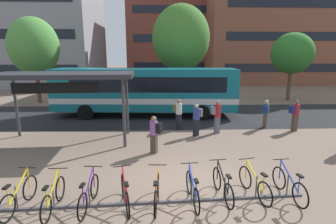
{
  "coord_description": "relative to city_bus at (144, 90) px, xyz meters",
  "views": [
    {
      "loc": [
        -1.06,
        -7.13,
        4.04
      ],
      "look_at": [
        -0.61,
        4.19,
        1.53
      ],
      "focal_mm": 27.29,
      "sensor_mm": 36.0,
      "label": 1
    }
  ],
  "objects": [
    {
      "name": "parked_bicycle_red_3",
      "position": [
        0.02,
        -10.85,
        -1.39
      ],
      "size": [
        0.6,
        1.68,
        0.99
      ],
      "rotation": [
        0.0,
        0.0,
        1.81
      ],
      "color": "black",
      "rests_on": "ground"
    },
    {
      "name": "bus_lane_asphalt",
      "position": [
        1.99,
        -0.0,
        -1.77
      ],
      "size": [
        80.0,
        7.2,
        0.01
      ],
      "primitive_type": "cube",
      "color": "#232326",
      "rests_on": "ground"
    },
    {
      "name": "parked_bicycle_blue_8",
      "position": [
        4.69,
        -10.55,
        -1.39
      ],
      "size": [
        0.52,
        1.72,
        0.99
      ],
      "rotation": [
        0.0,
        0.0,
        1.68
      ],
      "color": "black",
      "rests_on": "ground"
    },
    {
      "name": "parked_bicycle_yellow_7",
      "position": [
        3.71,
        -10.46,
        -1.39
      ],
      "size": [
        0.55,
        1.7,
        0.99
      ],
      "rotation": [
        0.0,
        0.0,
        1.77
      ],
      "color": "black",
      "rests_on": "ground"
    },
    {
      "name": "building_right_wing",
      "position": [
        21.76,
        22.15,
        8.39
      ],
      "size": [
        27.1,
        10.67,
        20.32
      ],
      "color": "brown",
      "rests_on": "ground"
    },
    {
      "name": "parked_bicycle_purple_2",
      "position": [
        -0.95,
        -10.85,
        -1.39
      ],
      "size": [
        0.52,
        1.72,
        0.99
      ],
      "rotation": [
        0.0,
        0.0,
        1.51
      ],
      "color": "black",
      "rests_on": "ground"
    },
    {
      "name": "transit_shelter",
      "position": [
        -3.38,
        -5.25,
        1.28
      ],
      "size": [
        6.43,
        3.15,
        3.27
      ],
      "rotation": [
        0.0,
        0.0,
        0.05
      ],
      "color": "#38383D",
      "rests_on": "ground"
    },
    {
      "name": "bike_rack",
      "position": [
        0.92,
        -10.71,
        -1.68
      ],
      "size": [
        8.43,
        0.52,
        0.7
      ],
      "rotation": [
        0.0,
        0.0,
        0.05
      ],
      "color": "#47474C",
      "rests_on": "ground"
    },
    {
      "name": "commuter_olive_pack_5",
      "position": [
        2.04,
        -3.47,
        -0.79
      ],
      "size": [
        0.58,
        0.59,
        1.71
      ],
      "rotation": [
        0.0,
        0.0,
        5.47
      ],
      "color": "black",
      "rests_on": "ground"
    },
    {
      "name": "commuter_navy_pack_2",
      "position": [
        8.33,
        -3.98,
        -0.79
      ],
      "size": [
        0.57,
        0.4,
        1.7
      ],
      "rotation": [
        0.0,
        0.0,
        0.18
      ],
      "color": "#47382D",
      "rests_on": "ground"
    },
    {
      "name": "commuter_navy_pack_0",
      "position": [
        6.99,
        -3.34,
        -0.84
      ],
      "size": [
        0.54,
        0.61,
        1.62
      ],
      "rotation": [
        0.0,
        0.0,
        1.01
      ],
      "color": "#47382D",
      "rests_on": "ground"
    },
    {
      "name": "commuter_grey_pack_4",
      "position": [
        4.01,
        -4.21,
        -0.76
      ],
      "size": [
        0.57,
        0.4,
        1.76
      ],
      "rotation": [
        0.0,
        0.0,
        0.2
      ],
      "color": "#565660",
      "rests_on": "ground"
    },
    {
      "name": "ground",
      "position": [
        1.99,
        -10.01,
        -1.78
      ],
      "size": [
        200.0,
        200.0,
        0.0
      ],
      "primitive_type": "plane",
      "color": "#7A6656"
    },
    {
      "name": "parked_bicycle_blue_5",
      "position": [
        1.86,
        -10.73,
        -1.39
      ],
      "size": [
        0.52,
        1.72,
        0.99
      ],
      "rotation": [
        0.0,
        0.0,
        1.65
      ],
      "color": "black",
      "rests_on": "ground"
    },
    {
      "name": "commuter_grey_pack_1",
      "position": [
        2.88,
        -4.65,
        -0.81
      ],
      "size": [
        0.6,
        0.58,
        1.67
      ],
      "rotation": [
        0.0,
        0.0,
        3.86
      ],
      "color": "black",
      "rests_on": "ground"
    },
    {
      "name": "building_centre_block",
      "position": [
        5.02,
        28.39,
        4.4
      ],
      "size": [
        17.63,
        11.4,
        12.35
      ],
      "color": "brown",
      "rests_on": "ground"
    },
    {
      "name": "street_tree_0",
      "position": [
        -9.36,
        5.16,
        2.99
      ],
      "size": [
        4.03,
        4.03,
        7.16
      ],
      "color": "brown",
      "rests_on": "ground"
    },
    {
      "name": "street_tree_2",
      "position": [
        12.83,
        5.54,
        2.44
      ],
      "size": [
        3.61,
        3.61,
        6.03
      ],
      "color": "brown",
      "rests_on": "ground"
    },
    {
      "name": "city_bus",
      "position": [
        0.0,
        0.0,
        0.0
      ],
      "size": [
        12.14,
        3.23,
        3.2
      ],
      "rotation": [
        0.0,
        0.0,
        3.09
      ],
      "color": "#0F6070",
      "rests_on": "ground"
    },
    {
      "name": "parked_bicycle_yellow_1",
      "position": [
        -1.85,
        -10.94,
        -1.39
      ],
      "size": [
        0.52,
        1.72,
        0.99
      ],
      "rotation": [
        0.0,
        0.0,
        1.6
      ],
      "color": "black",
      "rests_on": "ground"
    },
    {
      "name": "street_tree_1",
      "position": [
        2.85,
        4.54,
        3.66
      ],
      "size": [
        4.69,
        4.69,
        8.11
      ],
      "color": "brown",
      "rests_on": "ground"
    },
    {
      "name": "parked_bicycle_black_6",
      "position": [
        2.76,
        -10.52,
        -1.39
      ],
      "size": [
        0.52,
        1.72,
        0.99
      ],
      "rotation": [
        0.0,
        0.0,
        1.67
      ],
      "color": "black",
      "rests_on": "ground"
    },
    {
      "name": "commuter_black_pack_6",
      "position": [
        0.78,
        -6.94,
        -0.85
      ],
      "size": [
        0.61,
        0.52,
        1.6
      ],
      "rotation": [
        0.0,
        0.0,
        2.63
      ],
      "color": "#47382D",
      "rests_on": "ground"
    },
    {
      "name": "parked_bicycle_yellow_0",
      "position": [
        -2.78,
        -10.86,
        -1.39
      ],
      "size": [
        0.52,
        1.72,
        0.99
      ],
      "rotation": [
        0.0,
        0.0,
        1.5
      ],
      "color": "black",
      "rests_on": "ground"
    },
    {
      "name": "parked_bicycle_orange_4",
      "position": [
        0.87,
        -10.82,
        -1.39
      ],
      "size": [
        0.52,
        1.72,
        0.99
      ],
      "rotation": [
        0.0,
        0.0,
        1.51
      ],
      "color": "black",
      "rests_on": "ground"
    },
    {
      "name": "building_left_wing",
      "position": [
        -15.87,
        20.7,
        6.33
      ],
      "size": [
        16.39,
        12.99,
        16.2
      ],
      "color": "gray",
      "rests_on": "ground"
    }
  ]
}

